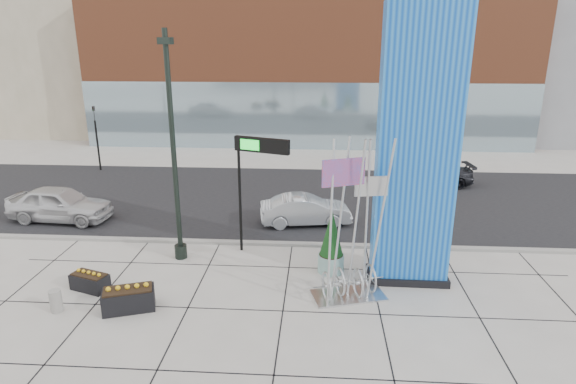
# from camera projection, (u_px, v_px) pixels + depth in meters

# --- Properties ---
(ground) EXTENTS (160.00, 160.00, 0.00)m
(ground) POSITION_uv_depth(u_px,v_px,m) (255.00, 294.00, 15.96)
(ground) COLOR #9E9991
(ground) RESTS_ON ground
(street_asphalt) EXTENTS (80.00, 12.00, 0.02)m
(street_asphalt) POSITION_uv_depth(u_px,v_px,m) (280.00, 198.00, 25.46)
(street_asphalt) COLOR black
(street_asphalt) RESTS_ON ground
(curb_edge) EXTENTS (80.00, 0.30, 0.12)m
(curb_edge) POSITION_uv_depth(u_px,v_px,m) (268.00, 243.00, 19.75)
(curb_edge) COLOR gray
(curb_edge) RESTS_ON ground
(tower_podium) EXTENTS (34.00, 10.00, 11.00)m
(tower_podium) POSITION_uv_depth(u_px,v_px,m) (308.00, 71.00, 39.88)
(tower_podium) COLOR brown
(tower_podium) RESTS_ON ground
(tower_glass_front) EXTENTS (34.00, 0.60, 5.00)m
(tower_glass_front) POSITION_uv_depth(u_px,v_px,m) (306.00, 116.00, 36.24)
(tower_glass_front) COLOR #8CA5B2
(tower_glass_front) RESTS_ON ground
(blue_pylon) EXTENTS (2.78, 1.27, 9.19)m
(blue_pylon) POSITION_uv_depth(u_px,v_px,m) (416.00, 156.00, 15.59)
(blue_pylon) COLOR #0C47B7
(blue_pylon) RESTS_ON ground
(lamp_post) EXTENTS (0.57, 0.46, 8.44)m
(lamp_post) POSITION_uv_depth(u_px,v_px,m) (175.00, 172.00, 17.55)
(lamp_post) COLOR black
(lamp_post) RESTS_ON ground
(public_art_sculpture) EXTENTS (2.57, 1.77, 5.31)m
(public_art_sculpture) POSITION_uv_depth(u_px,v_px,m) (351.00, 258.00, 15.39)
(public_art_sculpture) COLOR silver
(public_art_sculpture) RESTS_ON ground
(concrete_bollard) EXTENTS (0.37, 0.37, 0.72)m
(concrete_bollard) POSITION_uv_depth(u_px,v_px,m) (56.00, 301.00, 14.84)
(concrete_bollard) COLOR gray
(concrete_bollard) RESTS_ON ground
(overhead_street_sign) EXTENTS (2.12, 0.92, 4.64)m
(overhead_street_sign) POSITION_uv_depth(u_px,v_px,m) (259.00, 153.00, 18.02)
(overhead_street_sign) COLOR black
(overhead_street_sign) RESTS_ON ground
(round_planter_east) EXTENTS (0.92, 0.92, 2.30)m
(round_planter_east) POSITION_uv_depth(u_px,v_px,m) (410.00, 246.00, 17.01)
(round_planter_east) COLOR #7DA8A2
(round_planter_east) RESTS_ON ground
(round_planter_mid) EXTENTS (0.93, 0.93, 2.33)m
(round_planter_mid) POSITION_uv_depth(u_px,v_px,m) (407.00, 245.00, 17.01)
(round_planter_mid) COLOR #7DA8A2
(round_planter_mid) RESTS_ON ground
(round_planter_west) EXTENTS (0.94, 0.94, 2.36)m
(round_planter_west) POSITION_uv_depth(u_px,v_px,m) (331.00, 243.00, 17.18)
(round_planter_west) COLOR #7DA8A2
(round_planter_west) RESTS_ON ground
(box_planter_north) EXTENTS (1.38, 1.00, 0.69)m
(box_planter_north) POSITION_uv_depth(u_px,v_px,m) (90.00, 281.00, 16.17)
(box_planter_north) COLOR black
(box_planter_north) RESTS_ON ground
(box_planter_south) EXTENTS (1.73, 1.24, 0.86)m
(box_planter_south) POSITION_uv_depth(u_px,v_px,m) (129.00, 298.00, 14.94)
(box_planter_south) COLOR black
(box_planter_south) RESTS_ON ground
(car_white_west) EXTENTS (4.83, 2.26, 1.60)m
(car_white_west) POSITION_uv_depth(u_px,v_px,m) (60.00, 204.00, 22.16)
(car_white_west) COLOR silver
(car_white_west) RESTS_ON ground
(car_silver_mid) EXTENTS (4.25, 2.08, 1.34)m
(car_silver_mid) POSITION_uv_depth(u_px,v_px,m) (306.00, 210.00, 21.75)
(car_silver_mid) COLOR #B1B4B9
(car_silver_mid) RESTS_ON ground
(car_dark_east) EXTENTS (4.68, 2.32, 1.31)m
(car_dark_east) POSITION_uv_depth(u_px,v_px,m) (432.00, 175.00, 27.42)
(car_dark_east) COLOR black
(car_dark_east) RESTS_ON ground
(traffic_signal) EXTENTS (0.15, 0.18, 4.10)m
(traffic_signal) POSITION_uv_depth(u_px,v_px,m) (96.00, 135.00, 30.27)
(traffic_signal) COLOR black
(traffic_signal) RESTS_ON ground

